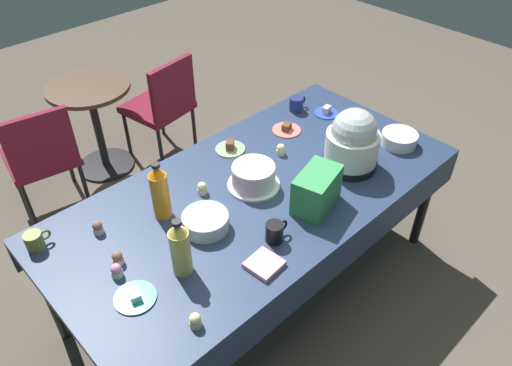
{
  "coord_description": "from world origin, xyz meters",
  "views": [
    {
      "loc": [
        -1.34,
        -1.4,
        2.4
      ],
      "look_at": [
        0.0,
        0.0,
        0.8
      ],
      "focal_mm": 34.35,
      "sensor_mm": 36.0,
      "label": 1
    }
  ],
  "objects_px": {
    "cupcake_lemon": "(202,188)",
    "maroon_chair_left": "(41,154)",
    "soda_carton": "(317,190)",
    "ceramic_snack_bowl": "(399,139)",
    "cupcake_berry": "(281,150)",
    "cupcake_mint": "(98,228)",
    "coffee_mug_navy": "(297,104)",
    "cupcake_rose": "(195,320)",
    "slow_cooker": "(353,142)",
    "frosted_layer_cake": "(254,176)",
    "dessert_plate_sage": "(230,147)",
    "maroon_chair_right": "(163,102)",
    "soda_bottle_ginger_ale": "(180,249)",
    "dessert_plate_cobalt": "(326,112)",
    "coffee_mug_olive": "(35,241)",
    "glass_salad_bowl": "(206,222)",
    "potluck_table": "(256,199)",
    "dessert_plate_coral": "(287,129)",
    "round_cafe_table": "(94,112)",
    "dessert_plate_teal": "(135,297)",
    "cupcake_vanilla": "(118,258)",
    "coffee_mug_black": "(275,232)",
    "cupcake_cocoa": "(117,271)",
    "soda_bottle_orange_juice": "(160,192)"
  },
  "relations": [
    {
      "from": "cupcake_lemon",
      "to": "maroon_chair_left",
      "type": "height_order",
      "value": "maroon_chair_left"
    },
    {
      "from": "soda_carton",
      "to": "ceramic_snack_bowl",
      "type": "bearing_deg",
      "value": -14.16
    },
    {
      "from": "cupcake_berry",
      "to": "cupcake_mint",
      "type": "height_order",
      "value": "same"
    },
    {
      "from": "coffee_mug_navy",
      "to": "cupcake_rose",
      "type": "bearing_deg",
      "value": -150.59
    },
    {
      "from": "slow_cooker",
      "to": "frosted_layer_cake",
      "type": "bearing_deg",
      "value": 154.74
    },
    {
      "from": "dessert_plate_sage",
      "to": "maroon_chair_right",
      "type": "bearing_deg",
      "value": 76.27
    },
    {
      "from": "coffee_mug_navy",
      "to": "maroon_chair_left",
      "type": "bearing_deg",
      "value": 140.88
    },
    {
      "from": "soda_bottle_ginger_ale",
      "to": "maroon_chair_left",
      "type": "xyz_separation_m",
      "value": [
        0.04,
        1.64,
        -0.4
      ]
    },
    {
      "from": "dessert_plate_cobalt",
      "to": "coffee_mug_olive",
      "type": "distance_m",
      "value": 1.86
    },
    {
      "from": "ceramic_snack_bowl",
      "to": "glass_salad_bowl",
      "type": "bearing_deg",
      "value": 169.3
    },
    {
      "from": "ceramic_snack_bowl",
      "to": "maroon_chair_right",
      "type": "relative_size",
      "value": 0.24
    },
    {
      "from": "potluck_table",
      "to": "cupcake_berry",
      "type": "relative_size",
      "value": 32.59
    },
    {
      "from": "dessert_plate_cobalt",
      "to": "dessert_plate_coral",
      "type": "xyz_separation_m",
      "value": [
        -0.33,
        0.04,
        -0.0
      ]
    },
    {
      "from": "dessert_plate_coral",
      "to": "cupcake_berry",
      "type": "height_order",
      "value": "cupcake_berry"
    },
    {
      "from": "potluck_table",
      "to": "soda_carton",
      "type": "height_order",
      "value": "soda_carton"
    },
    {
      "from": "ceramic_snack_bowl",
      "to": "round_cafe_table",
      "type": "distance_m",
      "value": 2.2
    },
    {
      "from": "dessert_plate_teal",
      "to": "potluck_table",
      "type": "bearing_deg",
      "value": 10.48
    },
    {
      "from": "potluck_table",
      "to": "coffee_mug_navy",
      "type": "relative_size",
      "value": 17.03
    },
    {
      "from": "dessert_plate_cobalt",
      "to": "cupcake_berry",
      "type": "height_order",
      "value": "cupcake_berry"
    },
    {
      "from": "slow_cooker",
      "to": "cupcake_berry",
      "type": "xyz_separation_m",
      "value": [
        -0.2,
        0.33,
        -0.13
      ]
    },
    {
      "from": "soda_bottle_ginger_ale",
      "to": "dessert_plate_sage",
      "type": "bearing_deg",
      "value": 35.87
    },
    {
      "from": "ceramic_snack_bowl",
      "to": "dessert_plate_cobalt",
      "type": "distance_m",
      "value": 0.51
    },
    {
      "from": "cupcake_vanilla",
      "to": "potluck_table",
      "type": "bearing_deg",
      "value": -4.34
    },
    {
      "from": "maroon_chair_left",
      "to": "cupcake_vanilla",
      "type": "bearing_deg",
      "value": -98.85
    },
    {
      "from": "dessert_plate_teal",
      "to": "dessert_plate_sage",
      "type": "distance_m",
      "value": 1.11
    },
    {
      "from": "dessert_plate_teal",
      "to": "ceramic_snack_bowl",
      "type": "bearing_deg",
      "value": -3.87
    },
    {
      "from": "coffee_mug_black",
      "to": "coffee_mug_olive",
      "type": "distance_m",
      "value": 1.09
    },
    {
      "from": "cupcake_rose",
      "to": "cupcake_cocoa",
      "type": "xyz_separation_m",
      "value": [
        -0.09,
        0.42,
        0.0
      ]
    },
    {
      "from": "ceramic_snack_bowl",
      "to": "cupcake_berry",
      "type": "bearing_deg",
      "value": 144.56
    },
    {
      "from": "dessert_plate_coral",
      "to": "cupcake_mint",
      "type": "distance_m",
      "value": 1.27
    },
    {
      "from": "frosted_layer_cake",
      "to": "soda_bottle_ginger_ale",
      "type": "height_order",
      "value": "soda_bottle_ginger_ale"
    },
    {
      "from": "dessert_plate_sage",
      "to": "cupcake_berry",
      "type": "distance_m",
      "value": 0.29
    },
    {
      "from": "ceramic_snack_bowl",
      "to": "dessert_plate_coral",
      "type": "xyz_separation_m",
      "value": [
        -0.37,
        0.55,
        -0.03
      ]
    },
    {
      "from": "glass_salad_bowl",
      "to": "dessert_plate_sage",
      "type": "height_order",
      "value": "glass_salad_bowl"
    },
    {
      "from": "cupcake_rose",
      "to": "cupcake_mint",
      "type": "distance_m",
      "value": 0.72
    },
    {
      "from": "soda_bottle_orange_juice",
      "to": "ceramic_snack_bowl",
      "type": "bearing_deg",
      "value": -18.46
    },
    {
      "from": "coffee_mug_black",
      "to": "coffee_mug_navy",
      "type": "xyz_separation_m",
      "value": [
        0.92,
        0.72,
        -0.0
      ]
    },
    {
      "from": "ceramic_snack_bowl",
      "to": "dessert_plate_coral",
      "type": "distance_m",
      "value": 0.66
    },
    {
      "from": "dessert_plate_coral",
      "to": "maroon_chair_right",
      "type": "bearing_deg",
      "value": 95.31
    },
    {
      "from": "dessert_plate_cobalt",
      "to": "cupcake_berry",
      "type": "distance_m",
      "value": 0.54
    },
    {
      "from": "dessert_plate_coral",
      "to": "soda_bottle_orange_juice",
      "type": "relative_size",
      "value": 0.56
    },
    {
      "from": "maroon_chair_right",
      "to": "cupcake_vanilla",
      "type": "bearing_deg",
      "value": -130.32
    },
    {
      "from": "frosted_layer_cake",
      "to": "round_cafe_table",
      "type": "xyz_separation_m",
      "value": [
        -0.07,
        1.65,
        -0.31
      ]
    },
    {
      "from": "slow_cooker",
      "to": "cupcake_lemon",
      "type": "bearing_deg",
      "value": 153.02
    },
    {
      "from": "soda_bottle_orange_juice",
      "to": "coffee_mug_olive",
      "type": "bearing_deg",
      "value": 158.16
    },
    {
      "from": "dessert_plate_teal",
      "to": "coffee_mug_navy",
      "type": "xyz_separation_m",
      "value": [
        1.58,
        0.56,
        0.04
      ]
    },
    {
      "from": "dessert_plate_teal",
      "to": "cupcake_cocoa",
      "type": "relative_size",
      "value": 2.62
    },
    {
      "from": "ceramic_snack_bowl",
      "to": "dessert_plate_cobalt",
      "type": "xyz_separation_m",
      "value": [
        -0.04,
        0.51,
        -0.03
      ]
    },
    {
      "from": "soda_carton",
      "to": "maroon_chair_left",
      "type": "height_order",
      "value": "soda_carton"
    },
    {
      "from": "cupcake_vanilla",
      "to": "coffee_mug_black",
      "type": "xyz_separation_m",
      "value": [
        0.6,
        -0.37,
        0.02
      ]
    }
  ]
}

